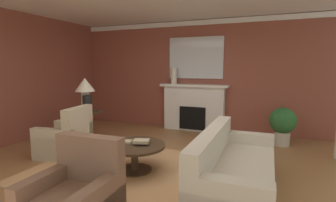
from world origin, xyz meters
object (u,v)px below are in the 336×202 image
Objects in this scene: sofa at (233,173)px; armchair_near_window at (66,140)px; potted_plant at (283,123)px; mantel_mirror at (196,58)px; vase_mantel_left at (174,76)px; table_lamp at (85,88)px; vase_on_side_table at (88,104)px; side_table at (87,124)px; fireplace at (194,109)px; coffee_table at (135,151)px.

armchair_near_window is (-3.19, 0.35, 0.01)m from sofa.
potted_plant is at bearing 75.74° from sofa.
mantel_mirror is 3.97m from sofa.
vase_mantel_left is at bearing -162.82° from mantel_mirror.
vase_on_side_table is (0.15, -0.12, -0.33)m from table_lamp.
side_table is (-0.23, 0.88, 0.09)m from armchair_near_window.
armchair_near_window is at bearing -120.99° from fireplace.
vase_mantel_left is (-0.44, 2.95, 1.11)m from coffee_table.
armchair_near_window is (-1.70, -2.83, -0.27)m from fireplace.
table_lamp is at bearing 104.76° from armchair_near_window.
vase_on_side_table is at bearing 150.83° from coffee_table.
coffee_table is 1.20× the size of potted_plant.
sofa is at bearing -56.92° from vase_mantel_left.
side_table is 2.57m from vase_mantel_left.
vase_on_side_table is (-1.67, 0.93, 0.55)m from coffee_table.
fireplace is at bearing 165.01° from potted_plant.
fireplace is 3.31m from armchair_near_window.
coffee_table is (1.59, -0.17, 0.03)m from armchair_near_window.
side_table is at bearing 141.34° from vase_on_side_table.
armchair_near_window is 0.96m from vase_on_side_table.
side_table is at bearing -126.06° from vase_mantel_left.
side_table reaches higher than coffee_table.
armchair_near_window is 4.46m from potted_plant.
sofa is 3.64m from side_table.
mantel_mirror is at bearing 60.06° from armchair_near_window.
armchair_near_window is 2.21× the size of vase_mantel_left.
sofa reaches higher than side_table.
vase_mantel_left reaches higher than potted_plant.
fireplace is at bearing 115.10° from sofa.
armchair_near_window is at bearing -112.45° from vase_mantel_left.
mantel_mirror is 3.50m from coffee_table.
sofa is 2.53× the size of potted_plant.
side_table is at bearing 160.13° from sofa.
table_lamp is at bearing 160.13° from sofa.
table_lamp is 1.97× the size of vase_on_side_table.
vase_on_side_table is at bearing -38.66° from side_table.
sofa is 3.75m from table_lamp.
side_table is at bearing -161.47° from potted_plant.
mantel_mirror is 0.75m from vase_mantel_left.
vase_mantel_left is (1.15, 2.78, 1.14)m from armchair_near_window.
mantel_mirror is 0.69× the size of sofa.
armchair_near_window is 0.95× the size of coffee_table.
fireplace is 2.75m from side_table.
mantel_mirror is at bearing 162.06° from potted_plant.
table_lamp is (-3.42, 1.24, 0.93)m from sofa.
fireplace is 1.23× the size of mantel_mirror.
table_lamp is at bearing 149.97° from coffee_table.
armchair_near_window is 1.29m from table_lamp.
armchair_near_window reaches higher than potted_plant.
vase_on_side_table is 4.22m from potted_plant.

